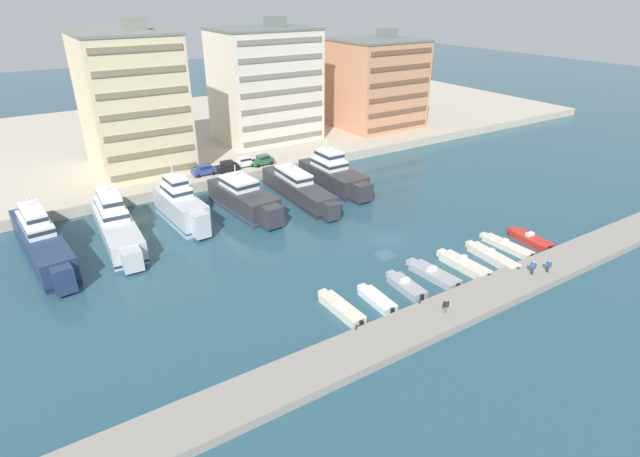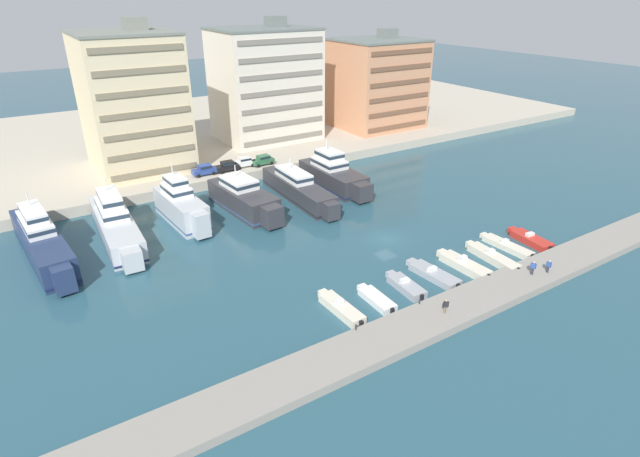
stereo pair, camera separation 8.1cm
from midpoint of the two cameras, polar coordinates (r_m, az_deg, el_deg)
The scene contains 29 objects.
ground_plane at distance 68.43m, azimuth 7.56°, elevation -1.18°, with size 400.00×400.00×0.00m, color #285160.
quay_promenade at distance 122.23m, azimuth -12.59°, elevation 10.98°, with size 180.00×70.00×1.70m, color #BCB29E.
pier_dock at distance 57.99m, azimuth 18.51°, elevation -7.24°, with size 120.00×5.13×0.89m, color gray.
yacht_navy_far_left at distance 71.27m, azimuth -29.23°, elevation -1.27°, with size 5.77×22.45×8.01m.
yacht_silver_left at distance 72.71m, azimuth -22.37°, elevation 0.55°, with size 5.01×21.89×7.84m.
yacht_silver_mid_left at distance 74.45m, azimuth -15.61°, elevation 2.47°, with size 4.60×14.85×8.50m.
yacht_charcoal_center_left at distance 76.60m, azimuth -8.69°, elevation 3.43°, with size 6.18×17.34×6.71m.
yacht_charcoal_center at distance 80.39m, azimuth -2.54°, elevation 4.60°, with size 4.30×20.96×6.19m.
yacht_charcoal_center_right at distance 85.30m, azimuth 1.50°, elevation 6.19°, with size 5.15×17.55×7.90m.
motorboat_cream_far_left at distance 53.00m, azimuth 2.36°, elevation -9.06°, with size 1.91×7.23×1.39m.
motorboat_white_left at distance 54.89m, azimuth 6.43°, elevation -8.01°, with size 1.94×5.93×0.82m.
motorboat_grey_mid_left at distance 57.50m, azimuth 9.70°, elevation -6.44°, with size 2.22×6.18×1.27m.
motorboat_grey_center_left at distance 60.41m, azimuth 12.78°, elevation -5.08°, with size 2.64×7.67×1.22m.
motorboat_cream_center at distance 63.12m, azimuth 16.05°, elevation -3.97°, with size 2.25×7.78×1.55m.
motorboat_cream_center_right at distance 65.98m, azimuth 19.04°, elevation -3.07°, with size 2.18×8.38×1.38m.
motorboat_cream_mid_right at distance 69.65m, azimuth 20.51°, elevation -1.85°, with size 1.96×7.97×1.16m.
motorboat_red_right at distance 72.45m, azimuth 22.85°, elevation -1.12°, with size 2.66×6.97×1.32m.
car_blue_far_left at distance 88.49m, azimuth -13.13°, elevation 6.57°, with size 4.10×1.92×1.80m.
car_black_left at distance 89.58m, azimuth -10.63°, elevation 7.04°, with size 4.12×1.97×1.80m.
car_white_mid_left at distance 91.39m, azimuth -8.73°, elevation 7.56°, with size 4.13×1.97×1.80m.
car_green_center_left at distance 91.99m, azimuth -6.59°, elevation 7.81°, with size 4.18×2.08×1.80m.
apartment_block_far_left at distance 93.64m, azimuth -20.71°, elevation 13.36°, with size 15.58×17.98×24.93m.
apartment_block_left at distance 107.81m, azimuth -6.33°, elevation 16.03°, with size 19.96×15.61×24.16m.
apartment_block_mid_left at distance 118.71m, azimuth 6.33°, elevation 16.18°, with size 18.21×17.21×21.15m.
pedestrian_near_edge at distance 63.60m, azimuth 24.64°, elevation -3.83°, with size 0.30×0.61×1.61m.
pedestrian_mid_deck at distance 62.40m, azimuth 23.15°, elevation -4.03°, with size 0.40×0.63×1.74m.
pedestrian_far_side at distance 52.50m, azimuth 14.16°, elevation -8.49°, with size 0.59×0.40×1.66m.
bollard_west at distance 49.24m, azimuth 4.11°, elevation -11.15°, with size 0.20×0.20×0.61m.
bollard_west_mid at distance 53.75m, azimuth 11.29°, elevation -8.12°, with size 0.20×0.20×0.61m.
Camera 1 is at (-40.15, -46.15, 30.70)m, focal length 28.00 mm.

